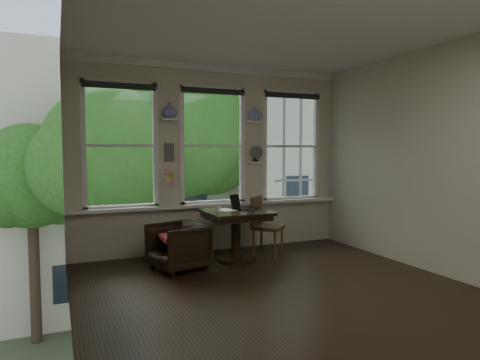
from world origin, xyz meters
name	(u,v)px	position (x,y,z in m)	size (l,w,h in m)	color
ground	(277,290)	(0.00, 0.00, 0.00)	(4.50, 4.50, 0.00)	black
ceiling	(279,28)	(0.00, 0.00, 3.00)	(4.50, 4.50, 0.00)	silver
wall_back	(212,158)	(0.00, 2.25, 1.50)	(4.50, 4.50, 0.00)	beige
wall_front	(440,170)	(0.00, -2.25, 1.50)	(4.50, 4.50, 0.00)	beige
wall_left	(66,164)	(-2.25, 0.00, 1.50)	(4.50, 4.50, 0.00)	beige
wall_right	(425,160)	(2.25, 0.00, 1.50)	(4.50, 4.50, 0.00)	beige
window_left	(120,146)	(-1.45, 2.25, 1.70)	(1.10, 0.12, 1.90)	white
window_center	(212,146)	(0.00, 2.25, 1.70)	(1.10, 0.12, 1.90)	white
window_right	(290,146)	(1.45, 2.25, 1.70)	(1.10, 0.12, 1.90)	white
shelf_left	(169,120)	(-0.72, 2.15, 2.10)	(0.26, 0.16, 0.03)	white
shelf_right	(255,122)	(0.72, 2.15, 2.10)	(0.26, 0.16, 0.03)	white
intercom	(169,152)	(-0.72, 2.18, 1.60)	(0.14, 0.06, 0.28)	#59544F
sticky_notes	(169,175)	(-0.72, 2.19, 1.25)	(0.16, 0.01, 0.24)	pink
desk_fan	(255,156)	(0.72, 2.13, 1.53)	(0.20, 0.20, 0.24)	#59544F
vase_left	(169,110)	(-0.72, 2.15, 2.24)	(0.24, 0.24, 0.25)	silver
vase_right	(255,114)	(0.72, 2.15, 2.24)	(0.24, 0.24, 0.25)	silver
table	(236,236)	(0.06, 1.40, 0.38)	(0.90, 0.90, 0.75)	black
armchair_left	(178,246)	(-0.83, 1.30, 0.32)	(0.68, 0.70, 0.64)	black
cushion_red	(178,237)	(-0.83, 1.30, 0.45)	(0.45, 0.45, 0.06)	maroon
side_chair_right	(268,227)	(0.62, 1.46, 0.46)	(0.42, 0.42, 0.92)	#4F301C
laptop	(250,209)	(0.30, 1.41, 0.76)	(0.32, 0.21, 0.03)	black
mug	(218,209)	(-0.23, 1.37, 0.79)	(0.09, 0.09, 0.08)	white
drinking_glass	(251,210)	(0.17, 1.11, 0.80)	(0.12, 0.12, 0.09)	white
tablet	(235,202)	(0.11, 1.55, 0.86)	(0.16, 0.02, 0.22)	black
papers	(226,210)	(-0.05, 1.52, 0.75)	(0.22, 0.30, 0.00)	silver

